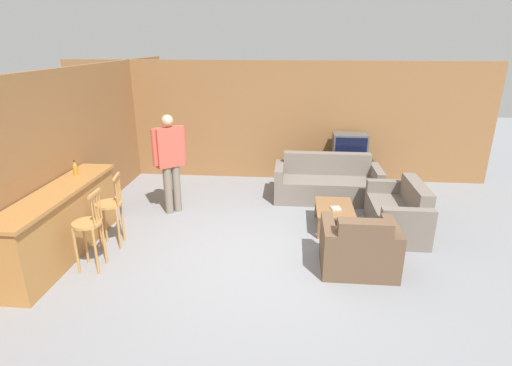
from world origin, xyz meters
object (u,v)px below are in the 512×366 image
bar_chair_near (89,229)px  bar_chair_mid (111,209)px  bottle (75,168)px  couch_far (327,184)px  tv (350,146)px  armchair_near (359,249)px  tv_unit (348,172)px  coffee_table (335,210)px  book_on_table (336,208)px  person_by_window (170,159)px  loveseat_right (399,213)px

bar_chair_near → bar_chair_mid: size_ratio=1.00×
bottle → couch_far: bearing=25.2°
bar_chair_near → bottle: (-0.65, 1.01, 0.52)m
couch_far → tv: tv is taller
armchair_near → tv_unit: size_ratio=0.99×
coffee_table → book_on_table: 0.12m
book_on_table → person_by_window: (-2.89, 0.52, 0.62)m
bar_chair_mid → tv_unit: size_ratio=1.13×
coffee_table → bottle: 4.21m
coffee_table → person_by_window: size_ratio=0.51×
tv → armchair_near: bearing=-94.5°
bar_chair_mid → bottle: bottle is taller
book_on_table → loveseat_right: bearing=4.6°
couch_far → person_by_window: person_by_window is taller
couch_far → bottle: bearing=-154.8°
armchair_near → book_on_table: bearing=99.6°
tv → bar_chair_near: bearing=-136.1°
bar_chair_near → coffee_table: bar_chair_near is taller
tv → person_by_window: person_by_window is taller
bar_chair_near → bar_chair_mid: bearing=90.0°
bar_chair_mid → bottle: size_ratio=4.93×
tv → bottle: bottle is taller
armchair_near → bar_chair_mid: bearing=174.2°
tv → tv_unit: bearing=90.0°
bar_chair_near → tv: (3.92, 3.77, 0.27)m
bar_chair_mid → tv: bearing=38.4°
book_on_table → person_by_window: bearing=169.9°
coffee_table → book_on_table: bearing=-86.6°
loveseat_right → coffee_table: bearing=179.0°
person_by_window → armchair_near: bearing=-28.9°
book_on_table → armchair_near: bearing=-80.4°
bar_chair_mid → coffee_table: (3.43, 0.92, -0.27)m
bar_chair_near → bottle: size_ratio=4.93×
bottle → book_on_table: 4.19m
bar_chair_near → tv_unit: bar_chair_near is taller
couch_far → armchair_near: bearing=-84.8°
bar_chair_mid → coffee_table: bearing=15.1°
armchair_near → tv: bearing=85.5°
loveseat_right → coffee_table: loveseat_right is taller
bar_chair_near → tv_unit: 5.45m
tv_unit → book_on_table: bearing=-101.8°
bar_chair_near → coffee_table: (3.43, 1.60, -0.27)m
bar_chair_mid → coffee_table: size_ratio=1.24×
bottle → book_on_table: size_ratio=1.22×
loveseat_right → book_on_table: loveseat_right is taller
bar_chair_near → bar_chair_mid: 0.67m
couch_far → person_by_window: (-2.86, -0.91, 0.70)m
loveseat_right → tv: size_ratio=2.00×
armchair_near → bottle: bearing=170.6°
bar_chair_mid → tv: size_ratio=1.59×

